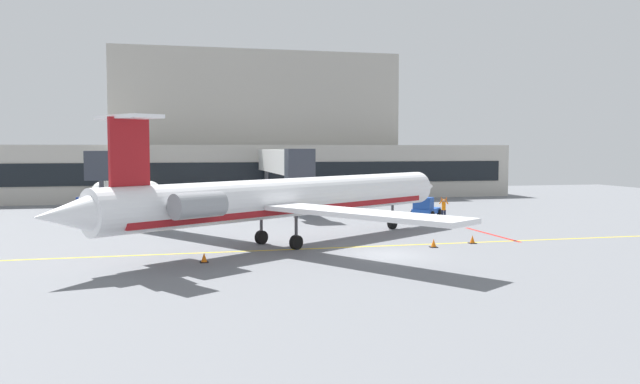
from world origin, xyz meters
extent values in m
cube|color=slate|center=(0.00, 0.00, -0.05)|extent=(120.00, 120.00, 0.10)
cube|color=yellow|center=(0.00, 3.40, 0.00)|extent=(108.00, 0.24, 0.01)
cube|color=red|center=(10.41, 6.72, 0.00)|extent=(0.30, 8.00, 0.01)
cube|color=#B7B2A8|center=(-6.06, 46.40, 3.34)|extent=(74.19, 12.80, 6.68)
cube|color=#A8A49A|center=(-0.91, 49.60, 12.72)|extent=(36.95, 8.96, 12.07)
cube|color=black|center=(-6.06, 39.95, 3.35)|extent=(71.22, 0.12, 2.55)
cube|color=silver|center=(-1.27, 30.20, 4.95)|extent=(1.40, 19.60, 2.40)
cube|color=#2D333D|center=(-1.27, 19.50, 4.95)|extent=(2.40, 2.00, 2.64)
cylinder|color=#4C4C51|center=(-1.27, 38.50, 1.88)|extent=(0.44, 0.44, 3.75)
cylinder|color=#4C4C51|center=(-1.27, 21.20, 1.88)|extent=(0.44, 0.44, 3.75)
cube|color=silver|center=(-18.58, 32.95, 4.76)|extent=(1.40, 14.10, 2.40)
cube|color=#2D333D|center=(-18.58, 25.00, 4.76)|extent=(2.40, 2.00, 2.64)
cylinder|color=#4C4C51|center=(-18.58, 38.50, 1.78)|extent=(0.44, 0.44, 3.56)
cylinder|color=#4C4C51|center=(-18.58, 26.70, 1.78)|extent=(0.44, 0.44, 3.56)
cylinder|color=white|center=(-4.61, 5.50, 3.13)|extent=(25.20, 17.71, 2.51)
cube|color=maroon|center=(-4.61, 5.50, 2.44)|extent=(22.68, 15.94, 0.45)
cone|color=white|center=(8.04, 13.79, 3.13)|extent=(3.66, 3.58, 2.46)
cone|color=white|center=(-17.46, -2.92, 3.13)|extent=(3.91, 3.58, 2.14)
cube|color=white|center=(-10.82, 10.68, 2.75)|extent=(9.41, 12.35, 0.28)
cube|color=white|center=(-2.34, -2.26, 2.75)|extent=(9.41, 12.35, 0.28)
cylinder|color=gray|center=(-13.32, 2.16, 3.32)|extent=(3.28, 2.81, 1.38)
cylinder|color=gray|center=(-11.14, -1.15, 3.32)|extent=(3.28, 2.81, 1.38)
cube|color=maroon|center=(-14.61, -1.06, 6.17)|extent=(2.02, 1.44, 3.56)
cube|color=white|center=(-14.61, -1.06, 7.95)|extent=(3.68, 4.33, 0.20)
cylinder|color=#3F3F44|center=(4.44, 11.43, 1.38)|extent=(0.20, 0.20, 1.42)
cylinder|color=black|center=(4.44, 11.43, 0.45)|extent=(0.94, 0.79, 0.90)
cylinder|color=#3F3F44|center=(-6.69, 6.09, 1.38)|extent=(0.20, 0.20, 1.42)
cylinder|color=black|center=(-6.69, 6.09, 0.45)|extent=(0.94, 0.79, 0.90)
cylinder|color=#3F3F44|center=(-4.90, 3.35, 1.38)|extent=(0.20, 0.20, 1.42)
cylinder|color=black|center=(-4.90, 3.35, 0.45)|extent=(0.94, 0.79, 0.90)
cube|color=#1E4CB2|center=(10.44, 18.78, 0.58)|extent=(3.39, 3.51, 0.47)
cube|color=#1A4197|center=(9.86, 18.13, 1.35)|extent=(2.03, 1.99, 1.06)
cylinder|color=black|center=(10.39, 17.37, 0.35)|extent=(0.67, 0.71, 0.70)
cylinder|color=black|center=(9.05, 18.55, 0.35)|extent=(0.67, 0.71, 0.70)
cylinder|color=black|center=(11.82, 19.01, 0.35)|extent=(0.67, 0.71, 0.70)
cylinder|color=black|center=(10.48, 20.18, 0.35)|extent=(0.67, 0.71, 0.70)
cube|color=#19389E|center=(-0.06, 25.72, 0.65)|extent=(4.03, 3.73, 0.61)
cube|color=navy|center=(0.77, 25.04, 1.47)|extent=(2.14, 2.13, 1.03)
cylinder|color=black|center=(1.51, 25.50, 0.35)|extent=(0.72, 0.66, 0.70)
cylinder|color=black|center=(0.45, 24.22, 0.35)|extent=(0.72, 0.66, 0.70)
cylinder|color=black|center=(-0.57, 27.22, 0.35)|extent=(0.72, 0.66, 0.70)
cylinder|color=black|center=(-1.62, 25.94, 0.35)|extent=(0.72, 0.66, 0.70)
cube|color=#19389E|center=(-18.69, 23.83, 0.63)|extent=(3.79, 3.15, 0.56)
cube|color=navy|center=(-19.52, 24.24, 1.46)|extent=(1.93, 2.10, 1.11)
cylinder|color=black|center=(-20.14, 23.50, 0.35)|extent=(0.75, 0.56, 0.70)
cylinder|color=black|center=(-19.31, 25.18, 0.35)|extent=(0.75, 0.56, 0.70)
cylinder|color=black|center=(-18.07, 22.47, 0.35)|extent=(0.75, 0.56, 0.70)
cylinder|color=black|center=(-17.24, 24.16, 0.35)|extent=(0.75, 0.56, 0.70)
cylinder|color=white|center=(-16.74, 33.49, 1.64)|extent=(5.13, 3.42, 2.58)
sphere|color=white|center=(-14.41, 33.05, 1.64)|extent=(2.53, 2.53, 2.53)
sphere|color=white|center=(-19.07, 33.93, 1.64)|extent=(2.53, 2.53, 2.53)
cube|color=#59595B|center=(-18.16, 33.49, 0.17)|extent=(0.60, 2.32, 0.35)
cube|color=#59595B|center=(-15.32, 33.49, 0.17)|extent=(0.60, 2.32, 0.35)
cylinder|color=#191E33|center=(10.65, 15.75, 0.47)|extent=(0.18, 0.18, 0.94)
cylinder|color=#191E33|center=(10.84, 15.67, 0.47)|extent=(0.18, 0.18, 0.94)
cylinder|color=orange|center=(10.75, 15.71, 1.29)|extent=(0.34, 0.34, 0.70)
sphere|color=tan|center=(10.75, 15.71, 1.76)|extent=(0.24, 0.24, 0.24)
cylinder|color=orange|center=(10.55, 15.80, 1.69)|extent=(0.39, 0.24, 0.50)
cylinder|color=#F2590C|center=(10.55, 15.80, 1.91)|extent=(0.06, 0.06, 0.28)
cylinder|color=orange|center=(10.95, 15.62, 1.69)|extent=(0.39, 0.24, 0.50)
cylinder|color=#F2590C|center=(10.95, 15.62, 1.91)|extent=(0.06, 0.06, 0.28)
cone|color=orange|center=(-10.79, 0.11, 0.28)|extent=(0.36, 0.36, 0.55)
cube|color=black|center=(-10.79, 0.11, 0.02)|extent=(0.47, 0.47, 0.04)
cone|color=orange|center=(7.01, 3.03, 0.28)|extent=(0.36, 0.36, 0.55)
cube|color=black|center=(7.01, 3.03, 0.02)|extent=(0.47, 0.47, 0.04)
cone|color=orange|center=(3.81, 2.08, 0.28)|extent=(0.36, 0.36, 0.55)
cube|color=black|center=(3.81, 2.08, 0.02)|extent=(0.47, 0.47, 0.04)
camera|label=1|loc=(-12.83, -35.55, 6.39)|focal=35.86mm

